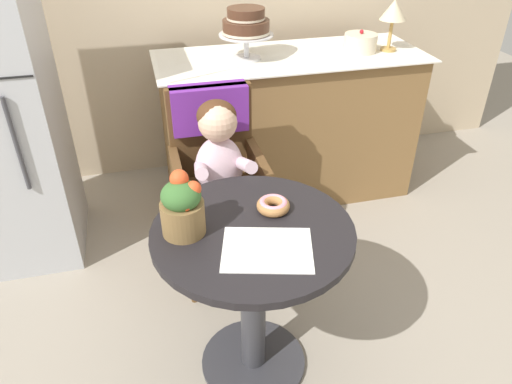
% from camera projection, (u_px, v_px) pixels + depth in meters
% --- Properties ---
extents(ground_plane, '(8.00, 8.00, 0.00)m').
position_uv_depth(ground_plane, '(253.00, 362.00, 2.08)').
color(ground_plane, gray).
extents(cafe_table, '(0.72, 0.72, 0.72)m').
position_uv_depth(cafe_table, '(253.00, 274.00, 1.80)').
color(cafe_table, black).
rests_on(cafe_table, ground).
extents(wicker_chair, '(0.42, 0.45, 0.95)m').
position_uv_depth(wicker_chair, '(215.00, 156.00, 2.30)').
color(wicker_chair, brown).
rests_on(wicker_chair, ground).
extents(seated_child, '(0.27, 0.32, 0.73)m').
position_uv_depth(seated_child, '(221.00, 164.00, 2.15)').
color(seated_child, silver).
rests_on(seated_child, ground).
extents(paper_napkin, '(0.35, 0.30, 0.00)m').
position_uv_depth(paper_napkin, '(267.00, 249.00, 1.59)').
color(paper_napkin, white).
rests_on(paper_napkin, cafe_table).
extents(donut_front, '(0.12, 0.12, 0.04)m').
position_uv_depth(donut_front, '(273.00, 205.00, 1.77)').
color(donut_front, '#AD7542').
rests_on(donut_front, cafe_table).
extents(flower_vase, '(0.15, 0.15, 0.23)m').
position_uv_depth(flower_vase, '(182.00, 206.00, 1.61)').
color(flower_vase, brown).
rests_on(flower_vase, cafe_table).
extents(display_counter, '(1.56, 0.62, 0.90)m').
position_uv_depth(display_counter, '(288.00, 126.00, 3.00)').
color(display_counter, olive).
rests_on(display_counter, ground).
extents(tiered_cake_stand, '(0.30, 0.30, 0.27)m').
position_uv_depth(tiered_cake_stand, '(246.00, 25.00, 2.61)').
color(tiered_cake_stand, silver).
rests_on(tiered_cake_stand, display_counter).
extents(round_layer_cake, '(0.19, 0.19, 0.13)m').
position_uv_depth(round_layer_cake, '(360.00, 43.00, 2.79)').
color(round_layer_cake, beige).
rests_on(round_layer_cake, display_counter).
extents(table_lamp, '(0.15, 0.15, 0.28)m').
position_uv_depth(table_lamp, '(394.00, 12.00, 2.72)').
color(table_lamp, '#B28C47').
rests_on(table_lamp, display_counter).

